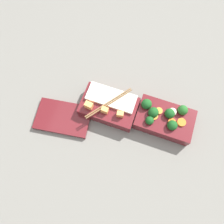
# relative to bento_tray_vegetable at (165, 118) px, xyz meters

# --- Properties ---
(ground_plane) EXTENTS (3.00, 3.00, 0.00)m
(ground_plane) POSITION_rel_bento_tray_vegetable_xyz_m (0.10, 0.00, -0.03)
(ground_plane) COLOR slate
(bento_tray_vegetable) EXTENTS (0.21, 0.13, 0.08)m
(bento_tray_vegetable) POSITION_rel_bento_tray_vegetable_xyz_m (0.00, 0.00, 0.00)
(bento_tray_vegetable) COLOR maroon
(bento_tray_vegetable) RESTS_ON ground_plane
(bento_tray_rice) EXTENTS (0.21, 0.17, 0.08)m
(bento_tray_rice) POSITION_rel_bento_tray_vegetable_xyz_m (0.21, 0.02, -0.00)
(bento_tray_rice) COLOR maroon
(bento_tray_rice) RESTS_ON ground_plane
(bento_lid) EXTENTS (0.22, 0.16, 0.02)m
(bento_lid) POSITION_rel_bento_tray_vegetable_xyz_m (0.37, 0.12, -0.02)
(bento_lid) COLOR maroon
(bento_lid) RESTS_ON ground_plane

